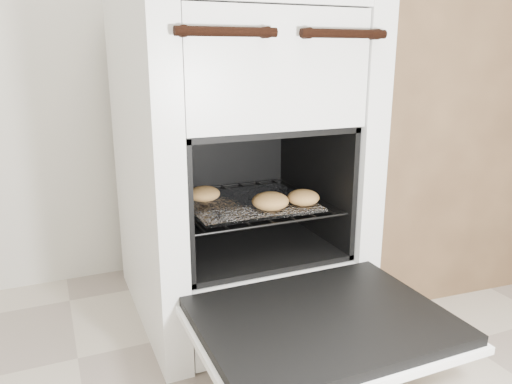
% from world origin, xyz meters
% --- Properties ---
extents(stove, '(0.62, 0.69, 0.94)m').
position_xyz_m(stove, '(0.17, 1.16, 0.46)').
color(stove, white).
rests_on(stove, ground).
extents(oven_door, '(0.55, 0.43, 0.04)m').
position_xyz_m(oven_door, '(0.17, 0.64, 0.21)').
color(oven_door, black).
rests_on(oven_door, stove).
extents(oven_rack, '(0.45, 0.43, 0.01)m').
position_xyz_m(oven_rack, '(0.17, 1.09, 0.36)').
color(oven_rack, black).
rests_on(oven_rack, stove).
extents(foil_sheet, '(0.35, 0.31, 0.01)m').
position_xyz_m(foil_sheet, '(0.17, 1.07, 0.36)').
color(foil_sheet, white).
rests_on(foil_sheet, oven_rack).
extents(baked_rolls, '(0.36, 0.28, 0.05)m').
position_xyz_m(baked_rolls, '(0.18, 1.02, 0.39)').
color(baked_rolls, '#B68148').
rests_on(baked_rolls, foil_sheet).
extents(counter, '(0.98, 0.69, 0.94)m').
position_xyz_m(counter, '(0.97, 1.23, 0.47)').
color(counter, brown).
rests_on(counter, ground).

